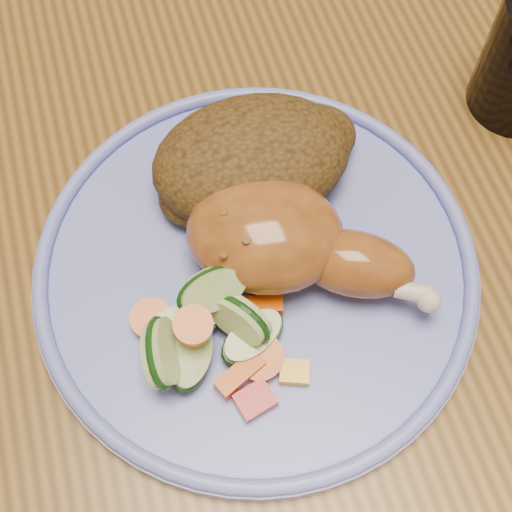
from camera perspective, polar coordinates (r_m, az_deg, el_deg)
name	(u,v)px	position (r m, az deg, el deg)	size (l,w,h in m)	color
ground	(265,420)	(1.22, 0.76, -12.97)	(4.00, 4.00, 0.00)	#4F361B
dining_table	(275,230)	(0.59, 1.52, 2.06)	(0.90, 1.40, 0.75)	brown
plate	(256,270)	(0.47, 0.00, -1.12)	(0.29, 0.29, 0.01)	#6C77D3
plate_rim	(256,263)	(0.46, 0.00, -0.55)	(0.29, 0.29, 0.01)	#6C77D3
chicken_leg	(287,241)	(0.45, 2.47, 1.20)	(0.15, 0.13, 0.05)	#96541F
rice_pilaf	(255,159)	(0.48, -0.06, 7.75)	(0.15, 0.10, 0.06)	#4E3513
vegetable_pile	(211,333)	(0.43, -3.66, -6.15)	(0.10, 0.10, 0.05)	#A50A05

